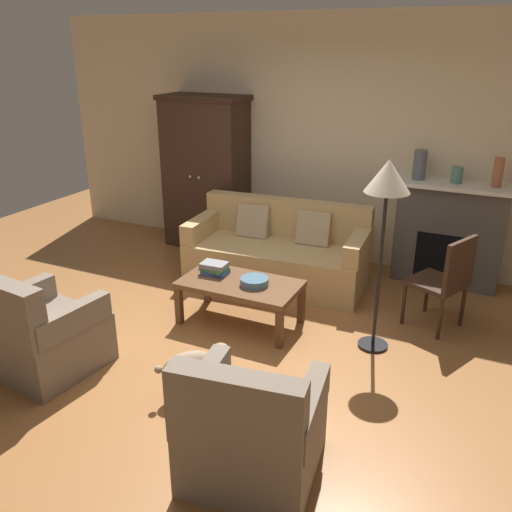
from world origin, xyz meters
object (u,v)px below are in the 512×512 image
coffee_table (240,287)px  floor_lamp (387,188)px  fireplace (449,233)px  armchair_near_right (251,432)px  mantel_vase_slate (420,165)px  armchair_near_left (41,335)px  mantel_vase_terracotta (498,173)px  mantel_vase_jade (457,175)px  dog (194,365)px  side_chair_wooden (446,277)px  couch (278,254)px  book_stack (215,268)px  armoire (206,173)px  fruit_bowl (254,281)px

coffee_table → floor_lamp: 1.63m
fireplace → armchair_near_right: size_ratio=1.43×
mantel_vase_slate → armchair_near_left: 4.02m
mantel_vase_terracotta → mantel_vase_jade: bearing=180.0°
coffee_table → dog: coffee_table is taller
coffee_table → side_chair_wooden: size_ratio=1.22×
couch → side_chair_wooden: size_ratio=2.19×
book_stack → dog: 1.32m
mantel_vase_slate → mantel_vase_jade: bearing=0.0°
dog → armchair_near_left: bearing=-169.4°
mantel_vase_jade → armchair_near_right: size_ratio=0.19×
coffee_table → mantel_vase_terracotta: bearing=42.1°
couch → armchair_near_left: armchair_near_left is taller
couch → mantel_vase_slate: 1.76m
coffee_table → armoire: bearing=128.1°
armchair_near_left → floor_lamp: floor_lamp is taller
armchair_near_right → fruit_bowl: bearing=115.0°
armoire → coffee_table: (1.35, -1.73, -0.58)m
book_stack → floor_lamp: (1.54, 0.05, 0.94)m
dog → armoire: bearing=118.4°
dog → fireplace: bearing=64.6°
mantel_vase_slate → armchair_near_right: 3.62m
mantel_vase_slate → mantel_vase_jade: (0.38, 0.00, -0.07)m
armchair_near_right → armchair_near_left: bearing=171.0°
fireplace → mantel_vase_jade: 0.63m
armoire → armchair_near_right: (2.29, -3.42, -0.63)m
coffee_table → fruit_bowl: bearing=-1.7°
fruit_bowl → armchair_near_right: armchair_near_right is taller
couch → coffee_table: 1.05m
armchair_near_left → fireplace: bearing=50.0°
floor_lamp → fireplace: bearing=78.1°
armoire → coffee_table: 2.27m
fireplace → dog: 3.28m
mantel_vase_terracotta → mantel_vase_slate: bearing=180.0°
fireplace → fruit_bowl: (-1.45, -1.81, -0.11)m
mantel_vase_terracotta → armchair_near_left: 4.49m
book_stack → couch: bearing=76.5°
coffee_table → armchair_near_right: 1.94m
book_stack → mantel_vase_slate: bearing=48.6°
armchair_near_right → mantel_vase_jade: bearing=79.3°
book_stack → dog: size_ratio=0.58×
mantel_vase_terracotta → dog: 3.58m
book_stack → mantel_vase_terracotta: 2.97m
fireplace → coffee_table: 2.42m
side_chair_wooden → floor_lamp: 1.18m
armoire → dog: armoire is taller
armchair_near_left → coffee_table: bearing=52.2°
armchair_near_left → side_chair_wooden: 3.48m
mantel_vase_jade → armchair_near_left: 4.23m
fireplace → mantel_vase_slate: size_ratio=4.05×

